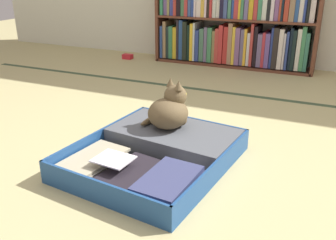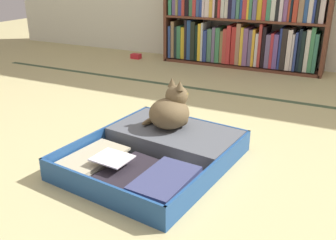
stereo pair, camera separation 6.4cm
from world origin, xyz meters
name	(u,v)px [view 1 (the left image)]	position (x,y,z in m)	size (l,w,h in m)	color
ground_plane	(165,182)	(0.00, 0.00, 0.00)	(10.00, 10.00, 0.00)	tan
tatami_border	(240,94)	(0.00, 1.37, 0.00)	(4.80, 0.05, 0.00)	#3A4D34
bookshelf	(233,21)	(-0.31, 2.25, 0.43)	(1.53, 0.27, 0.90)	brown
open_suitcase	(161,152)	(-0.10, 0.18, 0.05)	(0.76, 0.88, 0.11)	navy
black_cat	(170,110)	(-0.13, 0.35, 0.20)	(0.28, 0.28, 0.26)	brown
small_red_pouch	(128,57)	(-1.37, 2.08, 0.02)	(0.10, 0.07, 0.05)	red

